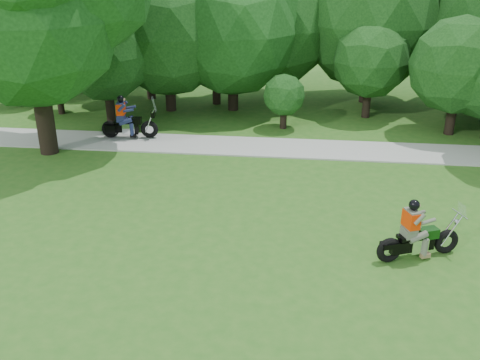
{
  "coord_description": "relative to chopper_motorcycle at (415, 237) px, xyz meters",
  "views": [
    {
      "loc": [
        -0.91,
        -11.94,
        7.23
      ],
      "look_at": [
        -2.61,
        2.6,
        0.91
      ],
      "focal_mm": 40.0,
      "sensor_mm": 36.0,
      "label": 1
    }
  ],
  "objects": [
    {
      "name": "touring_motorcycle",
      "position": [
        -10.12,
        8.2,
        0.1
      ],
      "size": [
        2.35,
        0.83,
        1.79
      ],
      "rotation": [
        0.0,
        0.0,
        0.1
      ],
      "color": "black",
      "rests_on": "walkway"
    },
    {
      "name": "ground",
      "position": [
        -2.1,
        -0.22,
        -0.61
      ],
      "size": [
        100.0,
        100.0,
        0.0
      ],
      "primitive_type": "plane",
      "color": "#2A611B",
      "rests_on": "ground"
    },
    {
      "name": "tree_line",
      "position": [
        -0.97,
        14.29,
        2.99
      ],
      "size": [
        40.68,
        11.88,
        7.47
      ],
      "color": "black",
      "rests_on": "ground"
    },
    {
      "name": "walkway",
      "position": [
        -2.1,
        7.78,
        -0.58
      ],
      "size": [
        60.0,
        2.2,
        0.06
      ],
      "primitive_type": "cube",
      "color": "#AAAAA5",
      "rests_on": "ground"
    },
    {
      "name": "chopper_motorcycle",
      "position": [
        0.0,
        0.0,
        0.0
      ],
      "size": [
        2.25,
        1.22,
        1.66
      ],
      "rotation": [
        0.0,
        0.0,
        0.38
      ],
      "color": "black",
      "rests_on": "ground"
    }
  ]
}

